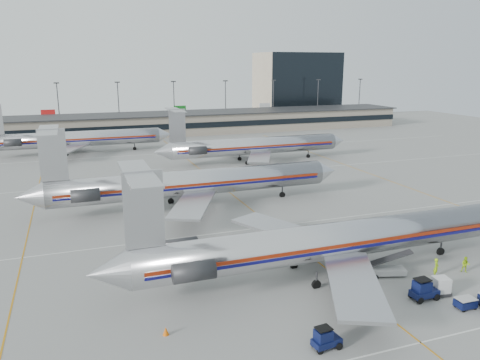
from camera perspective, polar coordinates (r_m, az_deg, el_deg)
name	(u,v)px	position (r m, az deg, el deg)	size (l,w,h in m)	color
ground	(309,255)	(53.33, 8.39, -9.01)	(260.00, 260.00, 0.00)	gray
apron_markings	(273,226)	(61.68, 4.00, -5.65)	(160.00, 0.15, 0.02)	silver
terminal	(155,124)	(144.08, -10.32, 6.75)	(162.00, 17.00, 6.25)	gray
light_mast_row	(147,102)	(157.32, -11.29, 9.28)	(163.60, 0.40, 15.28)	#38383D
distant_building	(296,85)	(191.51, 6.87, 11.41)	(30.00, 20.00, 25.00)	tan
jet_foreground	(324,242)	(47.54, 10.17, -7.39)	(46.71, 27.50, 12.23)	silver
jet_second_row	(187,183)	(69.28, -6.42, -0.35)	(48.18, 28.37, 12.61)	silver
jet_third_row	(252,146)	(101.23, 1.47, 4.18)	(44.04, 27.09, 12.04)	silver
jet_back_row	(74,139)	(117.40, -19.53, 4.76)	(44.45, 27.34, 12.16)	silver
tug_left	(325,339)	(37.25, 10.34, -18.53)	(2.28, 1.30, 1.78)	#091036
tug_center	(423,290)	(46.19, 21.44, -12.38)	(2.54, 1.35, 2.05)	#091036
cart_inner	(465,303)	(46.32, 25.78, -13.35)	(1.72, 1.21, 0.96)	#091036
uld_container	(441,286)	(47.70, 23.29, -11.80)	(1.81, 1.59, 1.70)	#2D2D30
belt_loader	(385,269)	(49.93, 17.30, -10.32)	(4.98, 2.63, 2.55)	#A8A8A8
ramp_worker_near	(436,267)	(51.34, 22.80, -9.80)	(0.69, 0.45, 1.90)	#91C512
ramp_worker_far	(466,265)	(53.52, 25.79, -9.27)	(0.81, 0.63, 1.67)	#9BCA13
cone_left	(166,331)	(38.94, -9.04, -17.72)	(0.49, 0.49, 0.67)	#DF5B07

